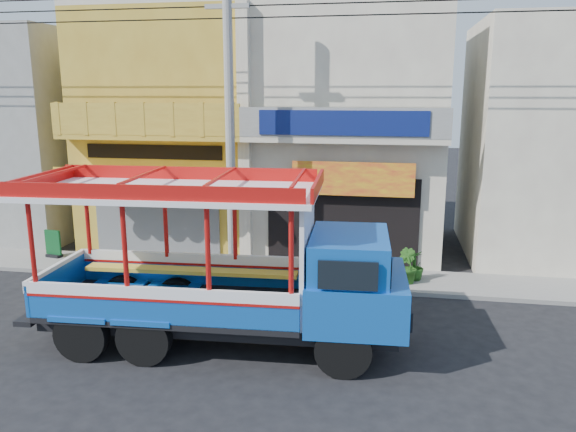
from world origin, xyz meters
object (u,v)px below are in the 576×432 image
Objects in this scene: utility_pole at (235,106)px; potted_plant_c at (415,265)px; potted_plant_b at (408,266)px; songthaew_truck at (245,267)px; green_sign at (53,246)px.

utility_pole reaches higher than potted_plant_c.
potted_plant_b is at bearing 5.29° from potted_plant_c.
potted_plant_b is 0.39m from potted_plant_c.
songthaew_truck is at bearing 2.69° from potted_plant_c.
potted_plant_c is (3.75, 4.82, -1.25)m from songthaew_truck.
utility_pole reaches higher than songthaew_truck.
utility_pole is at bearing -8.61° from green_sign.
potted_plant_c is at bearing 52.08° from songthaew_truck.
potted_plant_b is (3.53, 4.50, -1.19)m from songthaew_truck.
utility_pole reaches higher than green_sign.
green_sign is at bearing -50.40° from potted_plant_c.
potted_plant_b is 1.14× the size of potted_plant_c.
songthaew_truck is (1.29, -4.04, -3.23)m from utility_pole.
utility_pole is at bearing 49.46° from potted_plant_b.
green_sign is at bearing 147.17° from songthaew_truck.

